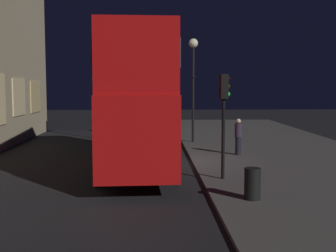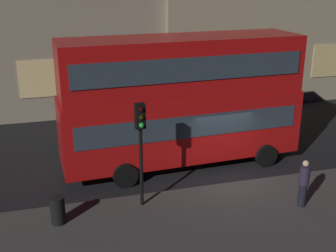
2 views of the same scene
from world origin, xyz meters
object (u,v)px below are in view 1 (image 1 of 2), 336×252
traffic_light_far_side (96,91)px  traffic_light_near_kerb (224,104)px  pedestrian (238,136)px  street_lamp (193,65)px  double_decker_bus (135,95)px  litter_bin (252,184)px

traffic_light_far_side → traffic_light_near_kerb: bearing=34.6°
traffic_light_near_kerb → pedestrian: 5.83m
street_lamp → traffic_light_far_side: bearing=65.3°
double_decker_bus → street_lamp: size_ratio=1.72×
traffic_light_far_side → litter_bin: size_ratio=4.57×
litter_bin → double_decker_bus: bearing=34.3°
double_decker_bus → litter_bin: 6.81m
traffic_light_far_side → street_lamp: (-2.71, -5.89, 1.49)m
traffic_light_near_kerb → pedestrian: bearing=-21.6°
pedestrian → litter_bin: (-8.18, 1.16, -0.42)m
pedestrian → street_lamp: bearing=-160.9°
traffic_light_near_kerb → traffic_light_far_side: size_ratio=0.87×
traffic_light_near_kerb → pedestrian: traffic_light_near_kerb is taller
double_decker_bus → pedestrian: size_ratio=5.91×
traffic_light_far_side → street_lamp: size_ratio=0.72×
double_decker_bus → traffic_light_far_side: double_decker_bus is taller
double_decker_bus → traffic_light_far_side: bearing=12.7°
traffic_light_near_kerb → double_decker_bus: bearing=47.7°
double_decker_bus → pedestrian: bearing=-60.9°
traffic_light_far_side → litter_bin: traffic_light_far_side is taller
street_lamp → litter_bin: bearing=-177.5°
traffic_light_far_side → pedestrian: bearing=54.8°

